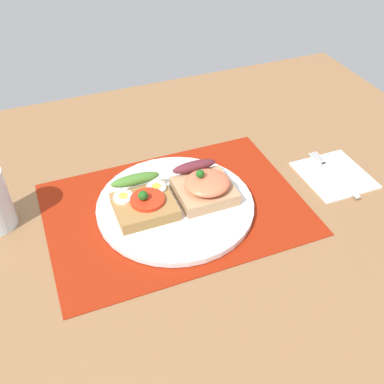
# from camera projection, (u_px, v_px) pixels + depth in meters

# --- Properties ---
(ground_plane) EXTENTS (1.20, 0.90, 0.03)m
(ground_plane) POSITION_uv_depth(u_px,v_px,m) (176.00, 216.00, 0.78)
(ground_plane) COLOR olive
(placemat) EXTENTS (0.42, 0.30, 0.00)m
(placemat) POSITION_uv_depth(u_px,v_px,m) (175.00, 208.00, 0.76)
(placemat) COLOR #961F0A
(placemat) RESTS_ON ground_plane
(plate) EXTENTS (0.26, 0.26, 0.01)m
(plate) POSITION_uv_depth(u_px,v_px,m) (175.00, 205.00, 0.76)
(plate) COLOR white
(plate) RESTS_ON placemat
(sandwich_egg_tomato) EXTENTS (0.10, 0.10, 0.04)m
(sandwich_egg_tomato) POSITION_uv_depth(u_px,v_px,m) (143.00, 200.00, 0.74)
(sandwich_egg_tomato) COLOR olive
(sandwich_egg_tomato) RESTS_ON plate
(sandwich_salmon) EXTENTS (0.09, 0.10, 0.06)m
(sandwich_salmon) POSITION_uv_depth(u_px,v_px,m) (205.00, 186.00, 0.76)
(sandwich_salmon) COLOR tan
(sandwich_salmon) RESTS_ON plate
(napkin) EXTENTS (0.12, 0.12, 0.01)m
(napkin) POSITION_uv_depth(u_px,v_px,m) (334.00, 174.00, 0.83)
(napkin) COLOR white
(napkin) RESTS_ON ground_plane
(fork) EXTENTS (0.02, 0.14, 0.00)m
(fork) POSITION_uv_depth(u_px,v_px,m) (332.00, 172.00, 0.83)
(fork) COLOR #B7B7BC
(fork) RESTS_ON napkin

